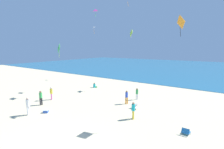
{
  "coord_description": "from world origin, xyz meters",
  "views": [
    {
      "loc": [
        8.5,
        -5.67,
        6.21
      ],
      "look_at": [
        0.0,
        6.53,
        3.82
      ],
      "focal_mm": 26.4,
      "sensor_mm": 36.0,
      "label": 1
    }
  ],
  "objects_px": {
    "person_4": "(137,93)",
    "kite_green": "(59,48)",
    "cooler_box": "(46,111)",
    "beach_chair_near_camera": "(186,132)",
    "person_1": "(127,96)",
    "kite_orange": "(181,22)",
    "kite_white": "(94,27)",
    "person_7": "(133,109)",
    "kite_lime": "(131,33)",
    "person_3": "(41,97)",
    "person_5": "(95,86)",
    "person_6": "(28,105)",
    "beach_chair_mid_beach": "(135,106)",
    "person_2": "(51,93)",
    "kite_magenta": "(95,10)"
  },
  "relations": [
    {
      "from": "kite_orange",
      "to": "kite_lime",
      "type": "xyz_separation_m",
      "value": [
        -8.89,
        8.47,
        0.26
      ]
    },
    {
      "from": "person_4",
      "to": "kite_green",
      "type": "distance_m",
      "value": 11.35
    },
    {
      "from": "beach_chair_mid_beach",
      "to": "kite_white",
      "type": "xyz_separation_m",
      "value": [
        -15.12,
        11.2,
        10.16
      ]
    },
    {
      "from": "beach_chair_mid_beach",
      "to": "kite_white",
      "type": "distance_m",
      "value": 21.38
    },
    {
      "from": "person_5",
      "to": "kite_white",
      "type": "height_order",
      "value": "kite_white"
    },
    {
      "from": "person_4",
      "to": "person_3",
      "type": "bearing_deg",
      "value": -99.14
    },
    {
      "from": "cooler_box",
      "to": "person_3",
      "type": "height_order",
      "value": "person_3"
    },
    {
      "from": "cooler_box",
      "to": "person_6",
      "type": "height_order",
      "value": "person_6"
    },
    {
      "from": "kite_lime",
      "to": "kite_white",
      "type": "height_order",
      "value": "kite_white"
    },
    {
      "from": "beach_chair_near_camera",
      "to": "kite_orange",
      "type": "height_order",
      "value": "kite_orange"
    },
    {
      "from": "person_6",
      "to": "person_4",
      "type": "bearing_deg",
      "value": -141.98
    },
    {
      "from": "cooler_box",
      "to": "person_3",
      "type": "distance_m",
      "value": 2.7
    },
    {
      "from": "kite_orange",
      "to": "kite_white",
      "type": "distance_m",
      "value": 22.9
    },
    {
      "from": "person_7",
      "to": "kite_lime",
      "type": "xyz_separation_m",
      "value": [
        -5.7,
        9.94,
        7.54
      ]
    },
    {
      "from": "beach_chair_near_camera",
      "to": "person_7",
      "type": "height_order",
      "value": "person_7"
    },
    {
      "from": "person_4",
      "to": "person_7",
      "type": "height_order",
      "value": "person_7"
    },
    {
      "from": "kite_lime",
      "to": "kite_white",
      "type": "relative_size",
      "value": 0.89
    },
    {
      "from": "beach_chair_near_camera",
      "to": "kite_green",
      "type": "bearing_deg",
      "value": 88.61
    },
    {
      "from": "person_4",
      "to": "kite_green",
      "type": "height_order",
      "value": "kite_green"
    },
    {
      "from": "person_4",
      "to": "kite_green",
      "type": "bearing_deg",
      "value": -120.27
    },
    {
      "from": "beach_chair_mid_beach",
      "to": "person_4",
      "type": "distance_m",
      "value": 3.14
    },
    {
      "from": "person_4",
      "to": "person_7",
      "type": "bearing_deg",
      "value": -30.95
    },
    {
      "from": "beach_chair_mid_beach",
      "to": "person_3",
      "type": "xyz_separation_m",
      "value": [
        -8.99,
        -4.92,
        0.68
      ]
    },
    {
      "from": "person_2",
      "to": "person_5",
      "type": "xyz_separation_m",
      "value": [
        0.2,
        7.73,
        -0.59
      ]
    },
    {
      "from": "person_3",
      "to": "person_5",
      "type": "relative_size",
      "value": 2.06
    },
    {
      "from": "beach_chair_mid_beach",
      "to": "cooler_box",
      "type": "relative_size",
      "value": 1.37
    },
    {
      "from": "cooler_box",
      "to": "kite_white",
      "type": "distance_m",
      "value": 21.7
    },
    {
      "from": "person_1",
      "to": "person_4",
      "type": "distance_m",
      "value": 2.06
    },
    {
      "from": "person_6",
      "to": "person_7",
      "type": "distance_m",
      "value": 9.73
    },
    {
      "from": "beach_chair_near_camera",
      "to": "kite_orange",
      "type": "bearing_deg",
      "value": 39.2
    },
    {
      "from": "beach_chair_near_camera",
      "to": "kite_green",
      "type": "xyz_separation_m",
      "value": [
        -15.76,
        1.39,
        5.93
      ]
    },
    {
      "from": "person_7",
      "to": "cooler_box",
      "type": "bearing_deg",
      "value": 169.53
    },
    {
      "from": "beach_chair_near_camera",
      "to": "kite_orange",
      "type": "distance_m",
      "value": 8.21
    },
    {
      "from": "person_5",
      "to": "kite_white",
      "type": "bearing_deg",
      "value": 85.18
    },
    {
      "from": "beach_chair_near_camera",
      "to": "person_3",
      "type": "bearing_deg",
      "value": 102.93
    },
    {
      "from": "person_3",
      "to": "kite_orange",
      "type": "relative_size",
      "value": 1.0
    },
    {
      "from": "person_5",
      "to": "person_7",
      "type": "height_order",
      "value": "person_7"
    },
    {
      "from": "person_6",
      "to": "kite_magenta",
      "type": "distance_m",
      "value": 16.05
    },
    {
      "from": "person_6",
      "to": "person_2",
      "type": "bearing_deg",
      "value": -80.98
    },
    {
      "from": "cooler_box",
      "to": "beach_chair_near_camera",
      "type": "bearing_deg",
      "value": 15.64
    },
    {
      "from": "cooler_box",
      "to": "person_1",
      "type": "xyz_separation_m",
      "value": [
        5.16,
        6.73,
        0.74
      ]
    },
    {
      "from": "cooler_box",
      "to": "kite_green",
      "type": "height_order",
      "value": "kite_green"
    },
    {
      "from": "person_3",
      "to": "person_7",
      "type": "relative_size",
      "value": 1.03
    },
    {
      "from": "beach_chair_near_camera",
      "to": "cooler_box",
      "type": "xyz_separation_m",
      "value": [
        -12.03,
        -3.37,
        -0.1
      ]
    },
    {
      "from": "beach_chair_near_camera",
      "to": "cooler_box",
      "type": "height_order",
      "value": "beach_chair_near_camera"
    },
    {
      "from": "beach_chair_mid_beach",
      "to": "person_3",
      "type": "relative_size",
      "value": 0.49
    },
    {
      "from": "person_7",
      "to": "kite_orange",
      "type": "height_order",
      "value": "kite_orange"
    },
    {
      "from": "person_5",
      "to": "person_6",
      "type": "bearing_deg",
      "value": -125.49
    },
    {
      "from": "beach_chair_near_camera",
      "to": "kite_white",
      "type": "bearing_deg",
      "value": 59.81
    },
    {
      "from": "person_5",
      "to": "kite_magenta",
      "type": "relative_size",
      "value": 0.75
    }
  ]
}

